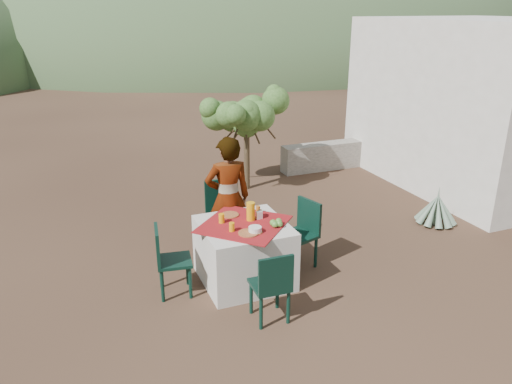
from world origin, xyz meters
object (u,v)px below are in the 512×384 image
table (244,252)px  chair_right (303,230)px  chair_near (272,284)px  agave (437,210)px  chair_far (223,211)px  person (228,198)px  juice_pitcher (251,211)px  guesthouse (481,103)px  shrub_tree (248,119)px  chair_left (168,258)px

table → chair_right: 0.85m
chair_near → agave: chair_near is taller
table → chair_near: size_ratio=1.57×
chair_far → person: 0.42m
chair_near → juice_pitcher: size_ratio=3.66×
guesthouse → chair_right: bearing=-157.7°
chair_far → juice_pitcher: 0.98m
table → chair_near: chair_near is taller
chair_right → juice_pitcher: bearing=-105.4°
chair_near → table: bearing=-90.3°
table → person: (0.04, 0.70, 0.45)m
chair_near → chair_far: bearing=-90.9°
shrub_tree → juice_pitcher: (-1.15, -3.07, -0.42)m
chair_right → shrub_tree: 3.19m
chair_far → shrub_tree: (1.21, 2.15, 0.76)m
chair_right → guesthouse: bearing=95.5°
chair_near → shrub_tree: bearing=-105.9°
chair_near → guesthouse: size_ratio=0.20×
chair_near → person: size_ratio=0.50×
agave → guesthouse: 2.89m
shrub_tree → guesthouse: guesthouse is taller
chair_right → guesthouse: size_ratio=0.21×
chair_left → shrub_tree: shrub_tree is taller
table → chair_far: chair_far is taller
chair_far → chair_near: size_ratio=1.15×
person → agave: 3.41m
table → juice_pitcher: juice_pitcher is taller
guesthouse → juice_pitcher: size_ratio=18.51×
juice_pitcher → chair_right: bearing=1.4°
chair_far → juice_pitcher: bearing=-83.7°
person → agave: size_ratio=2.46×
chair_near → shrub_tree: (1.30, 4.08, 0.83)m
chair_near → juice_pitcher: (0.15, 1.01, 0.41)m
chair_near → chair_left: chair_left is taller
table → chair_left: (-0.93, 0.03, 0.09)m
chair_far → shrub_tree: bearing=63.3°
chair_right → shrub_tree: bearing=155.3°
chair_far → chair_left: size_ratio=1.12×
chair_left → chair_right: 1.77m
chair_far → chair_left: bearing=-133.3°
agave → table: bearing=-171.5°
chair_right → person: 1.06m
table → agave: table is taller
shrub_tree → chair_near: bearing=-107.6°
chair_far → chair_left: chair_far is taller
agave → guesthouse: bearing=35.4°
chair_near → chair_right: 1.35m
chair_left → agave: chair_left is taller
chair_left → guesthouse: 6.81m
chair_far → table: bearing=-90.7°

